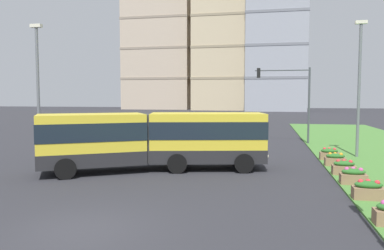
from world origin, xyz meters
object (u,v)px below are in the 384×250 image
at_px(flower_planter_1, 368,190).
at_px(flower_planter_5, 329,154).
at_px(flower_planter_3, 344,167).
at_px(traffic_light_far_right, 291,91).
at_px(flower_planter_2, 353,176).
at_px(streetlight_left, 38,86).
at_px(apartment_tower_centre, 276,18).
at_px(streetlight_median, 359,83).
at_px(apartment_tower_westcentre, 223,35).
at_px(apartment_tower_west, 160,52).
at_px(flower_planter_4, 335,159).
at_px(articulated_bus, 155,139).
at_px(car_grey_wagon, 136,133).

xyz_separation_m(flower_planter_1, flower_planter_5, (0.00, 8.96, 0.00)).
distance_m(flower_planter_3, traffic_light_far_right, 13.33).
height_order(flower_planter_1, flower_planter_2, same).
height_order(flower_planter_2, traffic_light_far_right, traffic_light_far_right).
distance_m(streetlight_left, apartment_tower_centre, 93.05).
distance_m(streetlight_left, streetlight_median, 19.89).
bearing_deg(apartment_tower_centre, streetlight_median, -87.57).
bearing_deg(apartment_tower_westcentre, flower_planter_2, -79.97).
bearing_deg(flower_planter_2, apartment_tower_westcentre, 100.03).
relative_size(apartment_tower_west, apartment_tower_centre, 0.72).
bearing_deg(flower_planter_4, flower_planter_5, 90.00).
bearing_deg(flower_planter_4, flower_planter_3, -90.00).
relative_size(flower_planter_2, apartment_tower_westcentre, 0.02).
xyz_separation_m(flower_planter_1, apartment_tower_centre, (-1.69, 94.95, 25.84)).
height_order(articulated_bus, flower_planter_1, articulated_bus).
bearing_deg(articulated_bus, apartment_tower_westcentre, 94.64).
height_order(flower_planter_2, apartment_tower_west, apartment_tower_west).
height_order(traffic_light_far_right, apartment_tower_westcentre, apartment_tower_westcentre).
bearing_deg(flower_planter_5, apartment_tower_west, 112.05).
bearing_deg(flower_planter_4, apartment_tower_westcentre, 100.49).
height_order(traffic_light_far_right, streetlight_left, streetlight_left).
distance_m(articulated_bus, apartment_tower_west, 106.64).
height_order(streetlight_median, apartment_tower_west, apartment_tower_west).
bearing_deg(streetlight_left, apartment_tower_west, 102.22).
bearing_deg(streetlight_left, flower_planter_4, 3.52).
bearing_deg(flower_planter_3, flower_planter_2, -90.00).
bearing_deg(traffic_light_far_right, flower_planter_5, -77.30).
bearing_deg(flower_planter_3, apartment_tower_west, 111.16).
bearing_deg(flower_planter_3, traffic_light_far_right, 98.30).
height_order(flower_planter_4, apartment_tower_centre, apartment_tower_centre).
xyz_separation_m(car_grey_wagon, apartment_tower_centre, (13.29, 78.72, 25.51)).
height_order(car_grey_wagon, apartment_tower_centre, apartment_tower_centre).
height_order(flower_planter_4, streetlight_median, streetlight_median).
xyz_separation_m(flower_planter_2, streetlight_median, (1.90, 8.01, 4.31)).
height_order(articulated_bus, apartment_tower_westcentre, apartment_tower_westcentre).
relative_size(flower_planter_5, streetlight_median, 0.13).
distance_m(car_grey_wagon, flower_planter_5, 16.65).
height_order(articulated_bus, streetlight_left, streetlight_left).
bearing_deg(flower_planter_3, flower_planter_5, 90.00).
distance_m(flower_planter_1, streetlight_median, 11.49).
height_order(streetlight_median, apartment_tower_centre, apartment_tower_centre).
height_order(flower_planter_1, apartment_tower_centre, apartment_tower_centre).
distance_m(traffic_light_far_right, streetlight_left, 19.25).
height_order(car_grey_wagon, streetlight_left, streetlight_left).
bearing_deg(traffic_light_far_right, articulated_bus, -120.44).
bearing_deg(apartment_tower_westcentre, streetlight_median, -77.94).
bearing_deg(car_grey_wagon, streetlight_median, -18.80).
xyz_separation_m(car_grey_wagon, flower_planter_1, (14.98, -16.23, -0.33)).
bearing_deg(car_grey_wagon, streetlight_left, -103.34).
distance_m(car_grey_wagon, flower_planter_3, 19.02).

